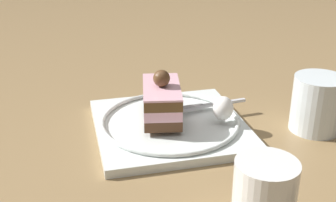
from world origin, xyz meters
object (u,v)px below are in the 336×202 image
Objects in this scene: dessert_plate at (168,124)px; cake_slice at (160,100)px; fork at (208,105)px; whipped_cream_dollop at (221,108)px; drink_glass_near at (261,199)px; drink_glass_far at (315,107)px.

cake_slice reaches higher than dessert_plate.
fork is (-0.04, 0.07, 0.01)m from dessert_plate.
drink_glass_near is at bearing 2.88° from whipped_cream_dollop.
whipped_cream_dollop is at bearing -177.12° from drink_glass_near.
fork is at bearing -174.72° from drink_glass_near.
whipped_cream_dollop is 0.46× the size of drink_glass_near.
drink_glass_far is (-0.00, 0.15, -0.00)m from whipped_cream_dollop.
dessert_plate is 0.25m from drink_glass_near.
fork is 1.42× the size of drink_glass_near.
dessert_plate is at bearing -57.00° from fork.
dessert_plate is 0.09m from whipped_cream_dollop.
whipped_cream_dollop is (0.01, 0.08, 0.03)m from dessert_plate.
dessert_plate is 3.11× the size of drink_glass_far.
fork reaches higher than dessert_plate.
cake_slice reaches higher than drink_glass_far.
dessert_plate is at bearing -93.55° from whipped_cream_dollop.
drink_glass_near is (0.23, 0.01, -0.00)m from whipped_cream_dollop.
drink_glass_near is 0.27m from drink_glass_far.
cake_slice is (-0.01, -0.01, 0.04)m from dessert_plate.
dessert_plate is 2.32× the size of fork.
drink_glass_far is (-0.23, 0.14, 0.00)m from drink_glass_near.
fork is at bearing -163.98° from whipped_cream_dollop.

